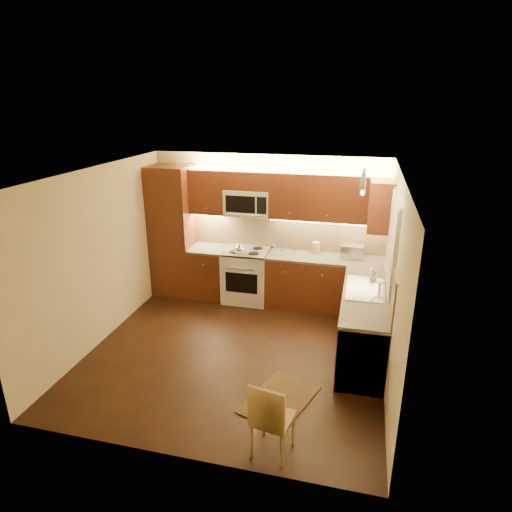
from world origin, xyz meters
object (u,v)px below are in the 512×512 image
(soap_bottle, at_px, (373,271))
(toaster_oven, at_px, (352,251))
(microwave, at_px, (248,203))
(sink, at_px, (366,284))
(kettle, at_px, (239,248))
(dining_chair, at_px, (273,416))
(knife_block, at_px, (316,248))
(stove, at_px, (246,275))

(soap_bottle, bearing_deg, toaster_oven, 95.18)
(microwave, xyz_separation_m, sink, (2.00, -1.26, -0.74))
(microwave, distance_m, kettle, 0.77)
(kettle, relative_size, dining_chair, 0.24)
(knife_block, height_order, soap_bottle, soap_bottle)
(knife_block, height_order, dining_chair, knife_block)
(dining_chair, bearing_deg, microwave, 118.99)
(toaster_oven, bearing_deg, knife_block, 175.81)
(knife_block, bearing_deg, kettle, -139.25)
(stove, bearing_deg, dining_chair, -70.77)
(kettle, bearing_deg, knife_block, -2.10)
(microwave, distance_m, sink, 2.48)
(sink, height_order, dining_chair, sink)
(soap_bottle, bearing_deg, knife_block, 120.09)
(soap_bottle, height_order, dining_chair, soap_bottle)
(microwave, height_order, toaster_oven, microwave)
(soap_bottle, bearing_deg, stove, 145.17)
(sink, relative_size, dining_chair, 1.02)
(stove, height_order, kettle, kettle)
(stove, bearing_deg, knife_block, 9.81)
(microwave, distance_m, knife_block, 1.37)
(microwave, bearing_deg, soap_bottle, -20.89)
(sink, xyz_separation_m, toaster_oven, (-0.23, 1.26, 0.03))
(toaster_oven, bearing_deg, sink, -77.25)
(dining_chair, bearing_deg, knife_block, 100.74)
(knife_block, bearing_deg, dining_chair, -66.74)
(knife_block, xyz_separation_m, dining_chair, (0.02, -3.57, -0.58))
(soap_bottle, xyz_separation_m, dining_chair, (-0.92, -2.71, -0.58))
(dining_chair, bearing_deg, kettle, 121.79)
(stove, bearing_deg, soap_bottle, -17.60)
(toaster_oven, bearing_deg, microwave, -177.92)
(stove, bearing_deg, sink, -29.36)
(sink, distance_m, toaster_oven, 1.28)
(stove, xyz_separation_m, sink, (2.00, -1.12, 0.52))
(stove, distance_m, microwave, 1.27)
(kettle, bearing_deg, toaster_oven, -9.85)
(stove, height_order, sink, sink)
(microwave, bearing_deg, dining_chair, -71.46)
(stove, xyz_separation_m, soap_bottle, (2.09, -0.66, 0.54))
(dining_chair, bearing_deg, sink, 80.27)
(stove, bearing_deg, toaster_oven, 4.27)
(microwave, height_order, kettle, microwave)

